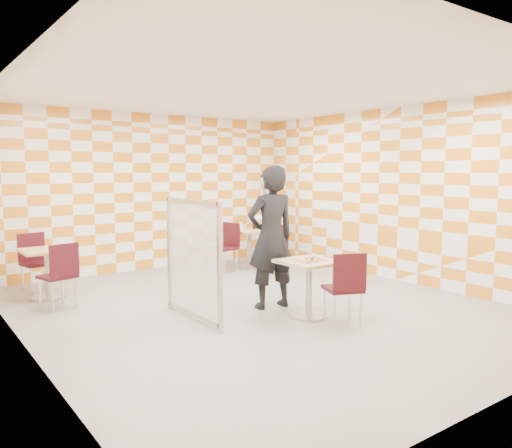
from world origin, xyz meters
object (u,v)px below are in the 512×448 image
(main_table, at_px, (309,279))
(chair_empty_far, at_px, (34,257))
(chair_second_front, at_px, (275,245))
(partition, at_px, (193,259))
(chair_second_side, at_px, (228,243))
(chair_empty_near, at_px, (61,271))
(soda_bottle, at_px, (254,224))
(chair_main_front, at_px, (346,283))
(man_dark, at_px, (271,237))
(second_table, at_px, (250,242))
(sport_bottle, at_px, (241,225))
(empty_table, at_px, (47,265))
(man_white, at_px, (267,221))

(main_table, xyz_separation_m, chair_empty_far, (-2.56, 3.61, 0.04))
(chair_second_front, height_order, partition, partition)
(chair_second_side, height_order, chair_empty_near, same)
(partition, relative_size, soda_bottle, 6.74)
(chair_main_front, bearing_deg, chair_empty_near, 132.43)
(main_table, height_order, soda_bottle, soda_bottle)
(man_dark, bearing_deg, soda_bottle, -114.64)
(chair_second_side, bearing_deg, second_table, 7.61)
(main_table, distance_m, partition, 1.53)
(chair_main_front, distance_m, chair_second_front, 3.28)
(second_table, height_order, sport_bottle, sport_bottle)
(empty_table, bearing_deg, sport_bottle, 5.42)
(main_table, distance_m, chair_empty_near, 3.39)
(chair_second_front, distance_m, man_white, 0.96)
(chair_empty_near, height_order, man_dark, man_dark)
(empty_table, height_order, chair_second_side, chair_second_side)
(sport_bottle, height_order, soda_bottle, soda_bottle)
(second_table, xyz_separation_m, man_dark, (-1.46, -2.58, 0.48))
(chair_main_front, bearing_deg, main_table, 97.64)
(chair_second_front, relative_size, man_white, 0.52)
(chair_second_side, distance_m, partition, 3.16)
(chair_empty_near, bearing_deg, empty_table, 89.77)
(second_table, bearing_deg, chair_second_side, -172.39)
(chair_empty_near, distance_m, soda_bottle, 4.15)
(chair_empty_near, bearing_deg, second_table, 14.20)
(main_table, distance_m, chair_second_side, 3.26)
(second_table, bearing_deg, main_table, -112.57)
(chair_empty_far, bearing_deg, sport_bottle, -3.77)
(second_table, relative_size, sport_bottle, 3.75)
(second_table, height_order, partition, partition)
(main_table, bearing_deg, chair_second_front, 60.80)
(chair_second_side, height_order, chair_empty_far, same)
(man_dark, bearing_deg, partition, 1.16)
(chair_second_side, bearing_deg, partition, -130.81)
(chair_empty_near, relative_size, sport_bottle, 4.62)
(chair_second_front, bearing_deg, chair_empty_far, 163.42)
(sport_bottle, bearing_deg, man_white, -12.44)
(man_white, height_order, soda_bottle, man_white)
(chair_second_side, relative_size, sport_bottle, 4.62)
(second_table, distance_m, empty_table, 3.87)
(partition, bearing_deg, chair_second_front, 32.16)
(second_table, bearing_deg, chair_main_front, -108.39)
(chair_second_side, xyz_separation_m, soda_bottle, (0.71, 0.12, 0.31))
(man_dark, relative_size, sport_bottle, 9.89)
(empty_table, height_order, sport_bottle, sport_bottle)
(chair_second_front, bearing_deg, partition, -147.84)
(empty_table, bearing_deg, main_table, -50.10)
(empty_table, relative_size, man_white, 0.42)
(soda_bottle, bearing_deg, chair_main_front, -110.11)
(chair_empty_far, xyz_separation_m, man_white, (4.34, -0.37, 0.35))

